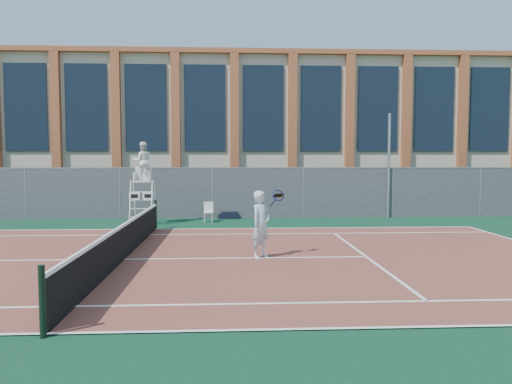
{
  "coord_description": "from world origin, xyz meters",
  "views": [
    {
      "loc": [
        2.78,
        -12.98,
        2.68
      ],
      "look_at": [
        3.61,
        3.0,
        1.56
      ],
      "focal_mm": 35.0,
      "sensor_mm": 36.0,
      "label": 1
    }
  ],
  "objects_px": {
    "umpire_chair": "(143,164)",
    "plastic_chair": "(208,210)",
    "tennis_player": "(261,224)",
    "steel_pole": "(389,166)"
  },
  "relations": [
    {
      "from": "steel_pole",
      "to": "umpire_chair",
      "type": "relative_size",
      "value": 1.38
    },
    {
      "from": "steel_pole",
      "to": "plastic_chair",
      "type": "bearing_deg",
      "value": -172.09
    },
    {
      "from": "plastic_chair",
      "to": "tennis_player",
      "type": "height_order",
      "value": "tennis_player"
    },
    {
      "from": "plastic_chair",
      "to": "umpire_chair",
      "type": "bearing_deg",
      "value": -167.76
    },
    {
      "from": "steel_pole",
      "to": "plastic_chair",
      "type": "height_order",
      "value": "steel_pole"
    },
    {
      "from": "plastic_chair",
      "to": "tennis_player",
      "type": "relative_size",
      "value": 0.47
    },
    {
      "from": "tennis_player",
      "to": "steel_pole",
      "type": "bearing_deg",
      "value": 54.54
    },
    {
      "from": "umpire_chair",
      "to": "plastic_chair",
      "type": "distance_m",
      "value": 3.27
    },
    {
      "from": "umpire_chair",
      "to": "tennis_player",
      "type": "height_order",
      "value": "umpire_chair"
    },
    {
      "from": "steel_pole",
      "to": "tennis_player",
      "type": "xyz_separation_m",
      "value": [
        -6.18,
        -8.68,
        -1.38
      ]
    }
  ]
}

